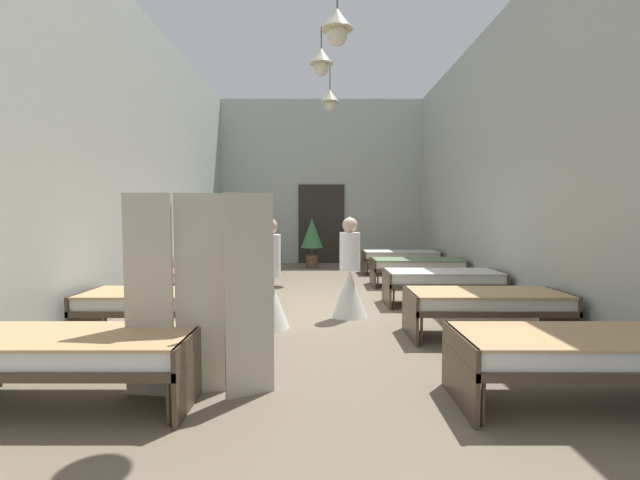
# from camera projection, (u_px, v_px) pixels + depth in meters

# --- Properties ---
(ground_plane) EXTENTS (6.70, 12.88, 0.10)m
(ground_plane) POSITION_uv_depth(u_px,v_px,m) (320.00, 308.00, 7.28)
(ground_plane) COLOR #7A6B56
(room_shell) EXTENTS (6.50, 12.48, 4.97)m
(room_shell) POSITION_uv_depth(u_px,v_px,m) (320.00, 164.00, 8.45)
(room_shell) COLOR #B2B7AD
(room_shell) RESTS_ON ground
(bed_left_row_0) EXTENTS (1.90, 0.84, 0.57)m
(bed_left_row_0) POSITION_uv_depth(u_px,v_px,m) (72.00, 351.00, 3.45)
(bed_left_row_0) COLOR #473828
(bed_left_row_0) RESTS_ON ground
(bed_right_row_0) EXTENTS (1.90, 0.84, 0.57)m
(bed_right_row_0) POSITION_uv_depth(u_px,v_px,m) (574.00, 350.00, 3.47)
(bed_right_row_0) COLOR #473828
(bed_right_row_0) RESTS_ON ground
(bed_left_row_1) EXTENTS (1.90, 0.84, 0.57)m
(bed_left_row_1) POSITION_uv_depth(u_px,v_px,m) (159.00, 302.00, 5.35)
(bed_left_row_1) COLOR #473828
(bed_left_row_1) RESTS_ON ground
(bed_right_row_1) EXTENTS (1.90, 0.84, 0.57)m
(bed_right_row_1) POSITION_uv_depth(u_px,v_px,m) (483.00, 302.00, 5.37)
(bed_right_row_1) COLOR #473828
(bed_right_row_1) RESTS_ON ground
(bed_left_row_2) EXTENTS (1.90, 0.84, 0.57)m
(bed_left_row_2) POSITION_uv_depth(u_px,v_px,m) (201.00, 279.00, 7.25)
(bed_left_row_2) COLOR #473828
(bed_left_row_2) RESTS_ON ground
(bed_right_row_2) EXTENTS (1.90, 0.84, 0.57)m
(bed_right_row_2) POSITION_uv_depth(u_px,v_px,m) (440.00, 279.00, 7.26)
(bed_right_row_2) COLOR #473828
(bed_right_row_2) RESTS_ON ground
(bed_left_row_3) EXTENTS (1.90, 0.84, 0.57)m
(bed_left_row_3) POSITION_uv_depth(u_px,v_px,m) (225.00, 265.00, 9.14)
(bed_left_row_3) COLOR #473828
(bed_left_row_3) RESTS_ON ground
(bed_right_row_3) EXTENTS (1.90, 0.84, 0.57)m
(bed_right_row_3) POSITION_uv_depth(u_px,v_px,m) (415.00, 265.00, 9.16)
(bed_right_row_3) COLOR #473828
(bed_right_row_3) RESTS_ON ground
(bed_left_row_4) EXTENTS (1.90, 0.84, 0.57)m
(bed_left_row_4) POSITION_uv_depth(u_px,v_px,m) (241.00, 256.00, 11.04)
(bed_left_row_4) COLOR #473828
(bed_left_row_4) RESTS_ON ground
(bed_right_row_4) EXTENTS (1.90, 0.84, 0.57)m
(bed_right_row_4) POSITION_uv_depth(u_px,v_px,m) (398.00, 256.00, 11.06)
(bed_right_row_4) COLOR #473828
(bed_right_row_4) RESTS_ON ground
(nurse_near_aisle) EXTENTS (0.52, 0.52, 1.49)m
(nurse_near_aisle) POSITION_uv_depth(u_px,v_px,m) (348.00, 281.00, 6.42)
(nurse_near_aisle) COLOR white
(nurse_near_aisle) RESTS_ON ground
(nurse_mid_aisle) EXTENTS (0.52, 0.52, 1.49)m
(nurse_mid_aisle) POSITION_uv_depth(u_px,v_px,m) (268.00, 289.00, 5.78)
(nurse_mid_aisle) COLOR white
(nurse_mid_aisle) RESTS_ON ground
(potted_plant) EXTENTS (0.62, 0.62, 1.39)m
(potted_plant) POSITION_uv_depth(u_px,v_px,m) (310.00, 236.00, 12.17)
(potted_plant) COLOR brown
(potted_plant) RESTS_ON ground
(privacy_screen) EXTENTS (1.24, 0.22, 1.70)m
(privacy_screen) POSITION_uv_depth(u_px,v_px,m) (198.00, 295.00, 3.63)
(privacy_screen) COLOR #BCB29E
(privacy_screen) RESTS_ON ground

